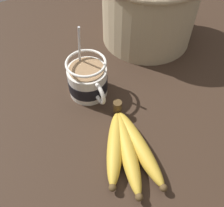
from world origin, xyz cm
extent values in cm
cube|color=#332319|center=(0.00, 0.00, 1.45)|extent=(124.07, 124.07, 2.89)
cylinder|color=white|center=(-7.77, -3.83, 6.59)|extent=(9.24, 9.24, 7.38)
cylinder|color=black|center=(-7.77, -3.83, 6.19)|extent=(9.44, 9.44, 3.29)
torus|color=white|center=(-2.24, -3.83, 7.60)|extent=(5.42, 0.90, 5.42)
cylinder|color=#997551|center=(-7.77, -3.83, 10.38)|extent=(8.04, 8.04, 0.40)
torus|color=white|center=(-7.77, -3.83, 12.31)|extent=(9.24, 9.24, 0.60)
cylinder|color=silver|center=(-10.86, -3.83, 12.43)|extent=(3.45, 0.50, 16.17)
ellipsoid|color=silver|center=(-9.38, -3.83, 4.39)|extent=(3.00, 2.00, 0.80)
cylinder|color=#4C381E|center=(1.73, -1.35, 5.54)|extent=(2.00, 2.00, 3.00)
ellipsoid|color=gold|center=(9.57, -6.68, 4.50)|extent=(15.82, 12.18, 3.21)
sphere|color=#4C381E|center=(16.58, -11.44, 4.50)|extent=(1.44, 1.44, 1.44)
ellipsoid|color=gold|center=(11.57, -4.97, 4.53)|extent=(18.91, 9.61, 3.26)
sphere|color=#4C381E|center=(20.46, -8.24, 4.53)|extent=(1.47, 1.47, 1.47)
ellipsoid|color=gold|center=(12.03, -2.47, 4.53)|extent=(18.95, 5.28, 3.27)
sphere|color=#4C381E|center=(21.32, -3.48, 4.53)|extent=(1.47, 1.47, 1.47)
cylinder|color=tan|center=(-18.83, 21.22, 12.06)|extent=(25.84, 25.84, 18.34)
camera|label=1|loc=(30.82, -19.94, 49.23)|focal=40.00mm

